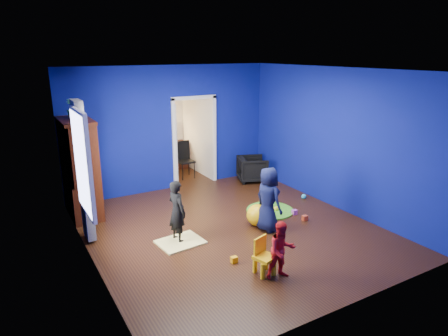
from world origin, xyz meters
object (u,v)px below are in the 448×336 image
armchair (252,169)px  play_mat (270,210)px  vase (77,116)px  crt_tv (82,166)px  child_navy (268,199)px  kid_chair (265,259)px  toddler_red (282,250)px  study_desk (171,156)px  tv_armoire (80,169)px  child_black (177,211)px  hopper_ball (258,215)px  folding_chair (186,161)px

armchair → play_mat: size_ratio=0.72×
vase → crt_tv: (0.04, 0.30, -1.04)m
child_navy → kid_chair: bearing=135.3°
armchair → toddler_red: 4.52m
child_navy → study_desk: (0.02, 4.60, -0.23)m
vase → crt_tv: vase is taller
child_navy → tv_armoire: 3.71m
tv_armoire → crt_tv: (0.04, 0.00, 0.04)m
armchair → study_desk: 2.46m
play_mat → tv_armoire: bearing=153.1°
child_navy → tv_armoire: bearing=42.2°
crt_tv → study_desk: bearing=38.2°
child_navy → crt_tv: bearing=41.8°
crt_tv → study_desk: (2.78, 2.19, -0.65)m
child_black → vase: vase is taller
hopper_ball → kid_chair: 1.72m
crt_tv → kid_chair: (1.81, -3.64, -0.77)m
child_navy → hopper_ball: 0.47m
toddler_red → play_mat: bearing=68.3°
child_black → child_navy: 1.68m
child_black → tv_armoire: (-1.17, 2.00, 0.43)m
toddler_red → child_navy: bearing=72.0°
toddler_red → play_mat: toddler_red is taller
child_navy → tv_armoire: size_ratio=0.61×
tv_armoire → kid_chair: (1.85, -3.64, -0.73)m
toddler_red → study_desk: 6.08m
vase → hopper_ball: size_ratio=0.50×
folding_chair → study_desk: bearing=90.0°
child_black → folding_chair: size_ratio=1.20×
toddler_red → folding_chair: size_ratio=0.95×
child_black → armchair: bearing=-66.2°
child_black → toddler_red: 2.02m
tv_armoire → folding_chair: 3.12m
kid_chair → folding_chair: size_ratio=0.54×
child_black → hopper_ball: 1.62m
vase → folding_chair: vase is taller
child_black → study_desk: bearing=-33.0°
child_black → child_navy: child_navy is taller
study_desk → child_navy: bearing=-90.3°
study_desk → folding_chair: bearing=-90.0°
armchair → folding_chair: folding_chair is taller
child_black → play_mat: bearing=-94.3°
child_black → crt_tv: size_ratio=1.58×
hopper_ball → vase: bearing=145.8°
armchair → study_desk: (-1.35, 2.06, 0.06)m
child_black → child_navy: (1.62, -0.42, 0.05)m
study_desk → folding_chair: folding_chair is taller
armchair → study_desk: bearing=53.7°
folding_chair → child_navy: bearing=-90.4°
study_desk → folding_chair: size_ratio=0.96×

